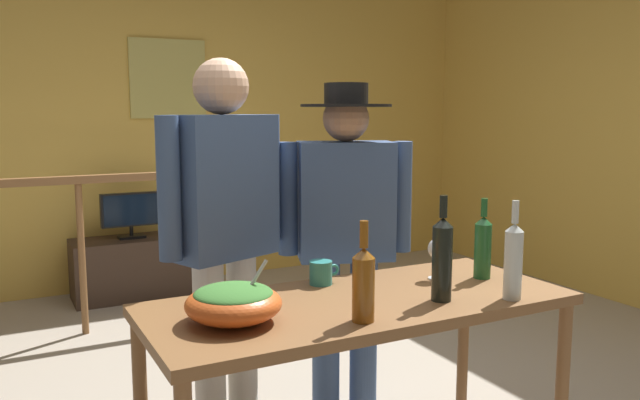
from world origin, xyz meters
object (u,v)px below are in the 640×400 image
(serving_table, at_px, (360,320))
(wine_bottle_green, at_px, (483,246))
(person_standing_right, at_px, (345,223))
(wine_glass, at_px, (437,251))
(stair_railing, at_px, (170,220))
(tv_console, at_px, (133,267))
(wine_bottle_amber, at_px, (363,282))
(person_standing_left, at_px, (224,220))
(wine_bottle_clear, at_px, (513,259))
(flat_screen_tv, at_px, (131,211))
(mug_teal, at_px, (321,273))
(salad_bowl, at_px, (233,302))
(framed_picture, at_px, (168,79))
(wine_bottle_dark, at_px, (442,257))

(serving_table, height_order, wine_bottle_green, wine_bottle_green)
(person_standing_right, bearing_deg, wine_glass, 123.03)
(stair_railing, relative_size, tv_console, 3.96)
(wine_bottle_amber, bearing_deg, stair_railing, 89.15)
(person_standing_left, bearing_deg, wine_bottle_clear, 111.56)
(flat_screen_tv, distance_m, mug_teal, 2.81)
(flat_screen_tv, height_order, mug_teal, mug_teal)
(wine_bottle_amber, bearing_deg, salad_bowl, 154.07)
(serving_table, height_order, person_standing_left, person_standing_left)
(tv_console, distance_m, salad_bowl, 3.18)
(serving_table, bearing_deg, mug_teal, 97.75)
(stair_railing, xyz_separation_m, mug_teal, (0.05, -2.13, 0.11))
(framed_picture, relative_size, serving_table, 0.41)
(flat_screen_tv, height_order, wine_bottle_clear, wine_bottle_clear)
(wine_bottle_clear, relative_size, person_standing_right, 0.23)
(tv_console, relative_size, person_standing_left, 0.54)
(flat_screen_tv, height_order, wine_glass, wine_glass)
(flat_screen_tv, bearing_deg, mug_teal, -86.60)
(mug_teal, bearing_deg, stair_railing, 91.26)
(tv_console, xyz_separation_m, wine_bottle_amber, (0.08, -3.29, 0.67))
(framed_picture, relative_size, wine_bottle_amber, 1.94)
(tv_console, distance_m, person_standing_left, 2.57)
(stair_railing, bearing_deg, wine_bottle_clear, -77.87)
(tv_console, bearing_deg, mug_teal, -86.64)
(stair_railing, relative_size, serving_table, 2.32)
(wine_bottle_green, xyz_separation_m, wine_bottle_amber, (-0.70, -0.24, -0.00))
(wine_bottle_amber, bearing_deg, person_standing_right, 63.78)
(mug_teal, distance_m, person_standing_right, 0.51)
(wine_bottle_green, height_order, mug_teal, wine_bottle_green)
(stair_railing, bearing_deg, person_standing_left, -97.01)
(serving_table, bearing_deg, salad_bowl, -176.08)
(tv_console, height_order, flat_screen_tv, flat_screen_tv)
(tv_console, xyz_separation_m, serving_table, (0.20, -3.07, 0.46))
(wine_bottle_dark, distance_m, person_standing_right, 0.77)
(flat_screen_tv, xyz_separation_m, wine_bottle_dark, (0.45, -3.19, 0.25))
(framed_picture, bearing_deg, wine_glass, -86.23)
(tv_console, bearing_deg, wine_bottle_dark, -82.12)
(wine_glass, relative_size, person_standing_left, 0.10)
(stair_railing, distance_m, person_standing_right, 1.80)
(tv_console, relative_size, wine_bottle_dark, 2.38)
(tv_console, distance_m, wine_bottle_dark, 3.33)
(framed_picture, bearing_deg, person_standing_left, -100.15)
(flat_screen_tv, distance_m, person_standing_left, 2.45)
(flat_screen_tv, bearing_deg, wine_glass, -78.27)
(person_standing_left, bearing_deg, wine_glass, 123.22)
(flat_screen_tv, height_order, wine_bottle_green, wine_bottle_green)
(framed_picture, bearing_deg, wine_bottle_green, -83.36)
(framed_picture, height_order, mug_teal, framed_picture)
(wine_bottle_clear, bearing_deg, wine_glass, 101.36)
(stair_railing, relative_size, wine_bottle_dark, 9.43)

